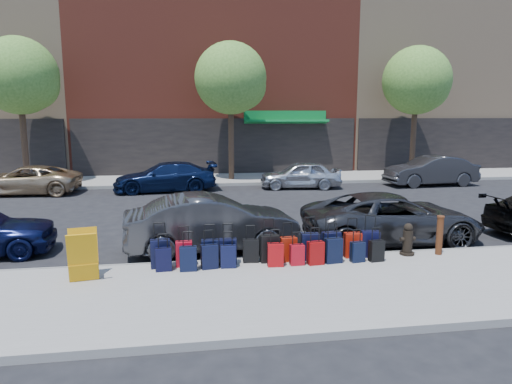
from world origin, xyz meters
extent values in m
plane|color=black|center=(0.00, 0.00, 0.00)|extent=(120.00, 120.00, 0.00)
cube|color=gray|center=(0.00, -6.50, 0.07)|extent=(60.00, 4.00, 0.15)
cube|color=gray|center=(0.00, 10.00, 0.07)|extent=(60.00, 4.00, 0.15)
cube|color=gray|center=(0.00, -4.48, 0.07)|extent=(60.00, 0.08, 0.15)
cube|color=gray|center=(0.00, 7.98, 0.07)|extent=(60.00, 0.08, 0.15)
cube|color=maroon|center=(0.00, 18.00, 10.00)|extent=(17.00, 12.00, 20.00)
cube|color=black|center=(0.00, 11.95, 1.70)|extent=(16.66, 0.15, 3.40)
cube|color=#0B672A|center=(4.00, 11.60, 3.20)|extent=(5.00, 0.91, 0.27)
cube|color=#0B672A|center=(4.00, 11.90, 3.55)|extent=(5.00, 0.10, 0.60)
cube|color=#A08362|center=(16.00, 18.00, 9.00)|extent=(15.00, 12.00, 18.00)
cube|color=black|center=(16.00, 11.95, 1.70)|extent=(14.70, 0.15, 3.40)
cylinder|color=black|center=(-10.00, 9.50, 2.55)|extent=(0.30, 0.30, 4.80)
sphere|color=#3C6B23|center=(-10.00, 9.50, 5.52)|extent=(3.80, 3.80, 3.80)
sphere|color=#3C6B23|center=(-9.40, 9.50, 5.14)|extent=(2.58, 2.58, 2.58)
cylinder|color=black|center=(0.50, 9.50, 2.55)|extent=(0.30, 0.30, 4.80)
sphere|color=#3C6B23|center=(0.50, 9.50, 5.52)|extent=(3.80, 3.80, 3.80)
sphere|color=#3C6B23|center=(1.10, 9.50, 5.14)|extent=(2.58, 2.58, 2.58)
cylinder|color=black|center=(11.00, 9.50, 2.55)|extent=(0.30, 0.30, 4.80)
sphere|color=#3C6B23|center=(11.00, 9.50, 5.52)|extent=(3.80, 3.80, 3.80)
sphere|color=#3C6B23|center=(11.60, 9.50, 5.14)|extent=(2.58, 2.58, 2.58)
cube|color=black|center=(-2.57, -4.84, 0.48)|extent=(0.45, 0.27, 0.66)
cylinder|color=black|center=(-2.57, -4.84, 1.19)|extent=(0.25, 0.05, 0.03)
cube|color=#B20B1C|center=(-2.03, -4.83, 0.44)|extent=(0.40, 0.23, 0.59)
cylinder|color=black|center=(-2.03, -4.83, 1.08)|extent=(0.22, 0.04, 0.03)
cube|color=black|center=(-1.43, -4.82, 0.45)|extent=(0.41, 0.24, 0.60)
cylinder|color=black|center=(-1.43, -4.82, 1.10)|extent=(0.22, 0.04, 0.03)
cube|color=black|center=(-1.01, -4.82, 0.45)|extent=(0.42, 0.25, 0.60)
cylinder|color=black|center=(-1.01, -4.82, 1.10)|extent=(0.23, 0.05, 0.03)
cube|color=black|center=(-0.46, -4.76, 0.43)|extent=(0.38, 0.23, 0.55)
cylinder|color=black|center=(-0.46, -4.76, 1.03)|extent=(0.21, 0.05, 0.03)
cube|color=black|center=(-0.02, -4.82, 0.48)|extent=(0.45, 0.26, 0.66)
cylinder|color=black|center=(-0.02, -4.82, 1.19)|extent=(0.25, 0.05, 0.03)
cube|color=maroon|center=(0.44, -4.83, 0.44)|extent=(0.41, 0.25, 0.58)
cylinder|color=black|center=(0.44, -4.83, 1.08)|extent=(0.22, 0.05, 0.03)
cube|color=black|center=(0.98, -4.82, 0.48)|extent=(0.44, 0.25, 0.66)
cylinder|color=black|center=(0.98, -4.82, 1.19)|extent=(0.25, 0.04, 0.03)
cube|color=black|center=(1.53, -4.76, 0.48)|extent=(0.47, 0.31, 0.65)
cylinder|color=black|center=(1.53, -4.76, 1.18)|extent=(0.24, 0.07, 0.03)
cube|color=#A4190A|center=(2.08, -4.78, 0.46)|extent=(0.41, 0.23, 0.61)
cylinder|color=black|center=(2.08, -4.78, 1.12)|extent=(0.23, 0.04, 0.03)
cube|color=black|center=(2.52, -4.81, 0.48)|extent=(0.47, 0.32, 0.65)
cylinder|color=black|center=(2.52, -4.81, 1.18)|extent=(0.24, 0.08, 0.03)
cube|color=black|center=(-2.49, -5.08, 0.41)|extent=(0.37, 0.23, 0.52)
cylinder|color=black|center=(-2.49, -5.08, 0.98)|extent=(0.20, 0.04, 0.03)
cube|color=black|center=(-1.94, -5.16, 0.43)|extent=(0.38, 0.22, 0.55)
cylinder|color=black|center=(-1.94, -5.16, 1.03)|extent=(0.21, 0.03, 0.03)
cube|color=black|center=(-1.46, -5.08, 0.43)|extent=(0.40, 0.27, 0.55)
cylinder|color=black|center=(-1.46, -5.08, 1.03)|extent=(0.21, 0.06, 0.03)
cube|color=black|center=(-1.03, -5.08, 0.41)|extent=(0.36, 0.22, 0.52)
cylinder|color=black|center=(-1.03, -5.08, 0.98)|extent=(0.20, 0.04, 0.03)
cube|color=#A20A0D|center=(0.06, -5.15, 0.42)|extent=(0.38, 0.23, 0.54)
cylinder|color=black|center=(0.06, -5.15, 1.00)|extent=(0.21, 0.05, 0.03)
cube|color=#A10A16|center=(0.58, -5.14, 0.39)|extent=(0.34, 0.20, 0.49)
cylinder|color=black|center=(0.58, -5.14, 0.92)|extent=(0.19, 0.04, 0.03)
cube|color=maroon|center=(1.02, -5.17, 0.42)|extent=(0.39, 0.25, 0.54)
cylinder|color=black|center=(1.02, -5.17, 1.02)|extent=(0.21, 0.05, 0.03)
cube|color=black|center=(1.47, -5.11, 0.45)|extent=(0.43, 0.28, 0.59)
cylinder|color=black|center=(1.47, -5.11, 1.09)|extent=(0.23, 0.06, 0.03)
cube|color=black|center=(2.06, -5.14, 0.39)|extent=(0.36, 0.24, 0.49)
cylinder|color=black|center=(2.06, -5.14, 0.92)|extent=(0.19, 0.06, 0.03)
cube|color=black|center=(2.53, -5.16, 0.40)|extent=(0.37, 0.24, 0.51)
cylinder|color=black|center=(2.53, -5.16, 0.96)|extent=(0.20, 0.06, 0.03)
cylinder|color=black|center=(3.51, -4.78, 0.18)|extent=(0.36, 0.36, 0.06)
cylinder|color=black|center=(3.51, -4.78, 0.49)|extent=(0.24, 0.24, 0.56)
sphere|color=black|center=(3.51, -4.78, 0.85)|extent=(0.22, 0.22, 0.22)
cylinder|color=black|center=(3.51, -4.78, 0.55)|extent=(0.41, 0.14, 0.10)
cylinder|color=#38190C|center=(4.31, -4.89, 0.63)|extent=(0.16, 0.16, 0.97)
cylinder|color=#38190C|center=(4.31, -4.89, 1.12)|extent=(0.18, 0.18, 0.04)
cube|color=orange|center=(-4.11, -5.58, 0.69)|extent=(0.63, 0.36, 1.07)
cube|color=orange|center=(-4.18, -5.20, 0.69)|extent=(0.63, 0.36, 1.07)
cube|color=orange|center=(-4.14, -5.39, 0.53)|extent=(0.65, 0.49, 0.02)
imported|color=#343437|center=(-1.28, -3.24, 0.76)|extent=(4.76, 2.10, 1.52)
imported|color=#313133|center=(3.87, -3.11, 0.71)|extent=(5.09, 2.35, 1.41)
imported|color=tan|center=(-9.22, 6.94, 0.66)|extent=(4.85, 2.48, 1.31)
imported|color=#0C1737|center=(-2.94, 6.76, 0.70)|extent=(4.94, 2.30, 1.39)
imported|color=silver|center=(3.66, 6.69, 0.68)|extent=(4.14, 2.06, 1.36)
imported|color=#2F2F31|center=(10.52, 6.54, 0.77)|extent=(4.72, 1.82, 1.54)
camera|label=1|loc=(-1.93, -15.14, 3.64)|focal=32.00mm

